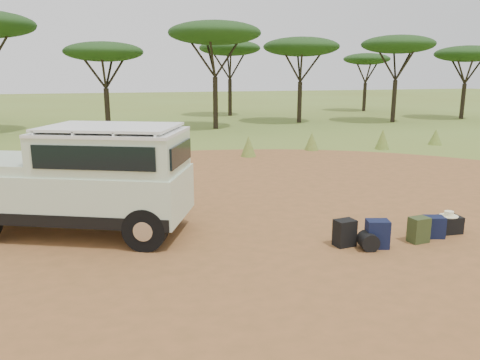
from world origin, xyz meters
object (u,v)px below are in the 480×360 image
object	(u,v)px
backpack_olive	(419,230)
duffel_navy	(434,227)
backpack_black	(345,233)
walking_staff	(111,192)
backpack_navy	(377,234)
safari_vehicle	(84,182)
hard_case	(448,225)

from	to	relation	value
backpack_olive	duffel_navy	size ratio (longest dim) A/B	1.15
backpack_black	duffel_navy	size ratio (longest dim) A/B	1.19
walking_staff	backpack_navy	bearing A→B (deg)	-89.76
safari_vehicle	hard_case	bearing A→B (deg)	7.34
walking_staff	backpack_olive	distance (m)	6.12
safari_vehicle	backpack_black	bearing A→B (deg)	-0.93
duffel_navy	backpack_olive	bearing A→B (deg)	-145.86
safari_vehicle	backpack_black	size ratio (longest dim) A/B	9.37
walking_staff	backpack_black	xyz separation A→B (m)	(4.13, -2.19, -0.56)
backpack_black	hard_case	xyz separation A→B (m)	(2.37, 0.05, -0.08)
walking_staff	backpack_navy	xyz separation A→B (m)	(4.67, -2.44, -0.55)
backpack_black	duffel_navy	bearing A→B (deg)	-9.66
safari_vehicle	backpack_olive	distance (m)	6.59
safari_vehicle	backpack_olive	bearing A→B (deg)	2.63
walking_staff	backpack_olive	size ratio (longest dim) A/B	3.34
backpack_olive	duffel_navy	xyz separation A→B (m)	(0.46, 0.15, -0.03)
walking_staff	safari_vehicle	bearing A→B (deg)	120.81
backpack_olive	duffel_navy	bearing A→B (deg)	11.84
duffel_navy	hard_case	size ratio (longest dim) A/B	0.86
backpack_navy	safari_vehicle	bearing A→B (deg)	171.28
walking_staff	backpack_black	world-z (taller)	walking_staff
hard_case	backpack_black	bearing A→B (deg)	-175.41
walking_staff	duffel_navy	bearing A→B (deg)	-82.77
backpack_black	walking_staff	bearing A→B (deg)	145.02
backpack_olive	hard_case	bearing A→B (deg)	11.48
backpack_navy	hard_case	xyz separation A→B (m)	(1.84, 0.31, -0.09)
backpack_black	backpack_navy	distance (m)	0.59
safari_vehicle	duffel_navy	world-z (taller)	safari_vehicle
backpack_black	backpack_navy	bearing A→B (deg)	-32.32
walking_staff	backpack_navy	world-z (taller)	walking_staff
backpack_olive	hard_case	world-z (taller)	backpack_olive
safari_vehicle	duffel_navy	size ratio (longest dim) A/B	11.11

